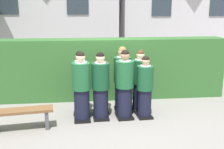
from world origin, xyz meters
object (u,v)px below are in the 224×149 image
Objects in this scene: student_front_row_0 at (81,88)px; student_rear_row_0 at (80,84)px; student_front_row_2 at (125,86)px; student_front_row_3 at (145,89)px; wooden_bench at (21,115)px; student_rear_row_3 at (140,82)px; student_front_row_1 at (101,88)px; student_in_red_blazer at (101,84)px; student_rear_row_2 at (122,81)px.

student_front_row_0 is 1.04× the size of student_rear_row_0.
student_front_row_2 is 1.10× the size of student_front_row_3.
wooden_bench is (-1.32, -0.89, -0.42)m from student_rear_row_0.
student_rear_row_3 is at bearing 1.22° from student_rear_row_0.
student_front_row_0 is at bearing -161.43° from student_rear_row_3.
student_front_row_1 is at bearing 6.92° from student_front_row_0.
wooden_bench is at bearing -165.25° from student_front_row_1.
student_front_row_2 is 1.05× the size of student_rear_row_3.
wooden_bench is at bearing -162.69° from student_front_row_0.
student_rear_row_3 reaches higher than student_front_row_3.
student_front_row_0 is 1.17× the size of wooden_bench.
student_front_row_2 is 0.71m from student_in_red_blazer.
student_front_row_0 reaches higher than student_rear_row_0.
student_front_row_1 reaches higher than student_front_row_3.
student_rear_row_2 is 2.61m from wooden_bench.
student_rear_row_3 is (0.47, 0.46, -0.04)m from student_front_row_2.
student_front_row_0 reaches higher than student_in_red_blazer.
student_front_row_1 reaches higher than wooden_bench.
student_front_row_1 reaches higher than student_in_red_blazer.
student_front_row_1 reaches higher than student_rear_row_0.
student_in_red_blazer is 1.09× the size of wooden_bench.
student_front_row_2 is at bearing -21.90° from student_rear_row_0.
student_front_row_3 is at bearing -86.62° from student_rear_row_3.
student_front_row_3 is at bearing -1.94° from student_front_row_2.
student_rear_row_2 reaches higher than student_rear_row_0.
student_rear_row_0 is 1.65m from wooden_bench.
student_front_row_1 is at bearing -40.92° from student_rear_row_0.
student_rear_row_2 is 1.19× the size of wooden_bench.
student_rear_row_2 is 1.06× the size of student_rear_row_3.
student_front_row_0 is at bearing -86.95° from student_rear_row_0.
student_rear_row_0 is (-1.57, 0.45, 0.04)m from student_front_row_3.
student_front_row_0 is 0.46m from student_front_row_1.
student_front_row_0 is at bearing -135.18° from student_in_red_blazer.
student_rear_row_3 is at bearing 23.23° from student_front_row_1.
student_front_row_2 is at bearing -0.97° from student_front_row_1.
student_rear_row_3 is at bearing 1.06° from student_in_red_blazer.
student_in_red_blazer is (0.52, 0.01, -0.03)m from student_rear_row_0.
student_rear_row_2 is (0.59, 0.45, 0.03)m from student_front_row_1.
student_rear_row_2 is (-0.49, 0.48, 0.08)m from student_front_row_3.
student_rear_row_2 reaches higher than student_in_red_blazer.
student_front_row_0 is 1.04m from student_front_row_2.
student_rear_row_0 is 1.03× the size of student_in_red_blazer.
student_front_row_3 is 1.08× the size of wooden_bench.
student_rear_row_0 is (-0.03, 0.48, -0.03)m from student_front_row_0.
student_in_red_blazer is at bearing 156.31° from student_front_row_3.
student_in_red_blazer is 1.02m from student_rear_row_3.
student_front_row_3 is 1.63m from student_rear_row_0.
student_front_row_2 is at bearing 178.06° from student_front_row_3.
student_rear_row_2 reaches higher than student_front_row_2.
student_front_row_3 is 0.48m from student_rear_row_3.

